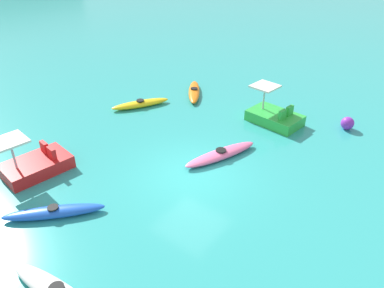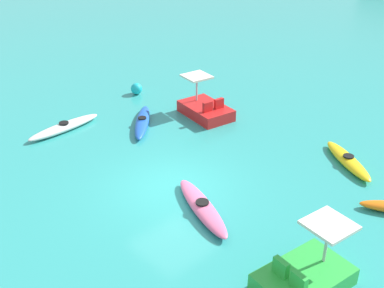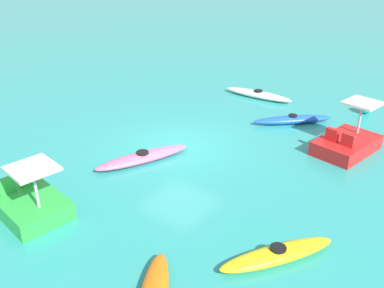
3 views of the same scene
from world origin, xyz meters
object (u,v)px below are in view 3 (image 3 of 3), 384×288
(kayak_blue, at_px, (292,120))
(buoy_cyan, at_px, (366,107))
(kayak_white, at_px, (258,94))
(pedal_boat_red, at_px, (347,143))
(pedal_boat_green, at_px, (28,202))
(kayak_yellow, at_px, (277,254))
(kayak_pink, at_px, (143,157))

(kayak_blue, xyz_separation_m, buoy_cyan, (-2.96, 1.96, 0.12))
(kayak_white, distance_m, pedal_boat_red, 6.08)
(pedal_boat_green, distance_m, pedal_boat_red, 10.55)
(pedal_boat_green, height_order, pedal_boat_red, same)
(pedal_boat_green, bearing_deg, buoy_cyan, 159.94)
(kayak_yellow, relative_size, pedal_boat_green, 1.10)
(kayak_pink, distance_m, pedal_boat_green, 4.06)
(kayak_yellow, height_order, kayak_pink, same)
(buoy_cyan, bearing_deg, kayak_white, -76.45)
(kayak_pink, bearing_deg, kayak_blue, 158.18)
(kayak_white, bearing_deg, kayak_pink, 1.50)
(kayak_yellow, relative_size, pedal_boat_red, 1.09)
(kayak_white, height_order, pedal_boat_red, pedal_boat_red)
(kayak_yellow, distance_m, kayak_pink, 6.10)
(pedal_boat_red, bearing_deg, kayak_blue, -113.69)
(pedal_boat_green, bearing_deg, pedal_boat_red, 148.83)
(kayak_yellow, relative_size, kayak_white, 0.85)
(pedal_boat_red, bearing_deg, pedal_boat_green, -31.17)
(kayak_pink, relative_size, pedal_boat_green, 1.29)
(kayak_white, bearing_deg, kayak_blue, 55.38)
(kayak_pink, relative_size, buoy_cyan, 6.02)
(pedal_boat_red, xyz_separation_m, buoy_cyan, (-4.11, -0.67, -0.06))
(kayak_blue, relative_size, kayak_white, 0.81)
(kayak_pink, height_order, pedal_boat_red, pedal_boat_red)
(kayak_pink, distance_m, pedal_boat_red, 7.12)
(kayak_blue, distance_m, kayak_white, 3.24)
(kayak_blue, height_order, pedal_boat_red, pedal_boat_red)
(kayak_yellow, distance_m, buoy_cyan, 10.78)
(kayak_white, relative_size, pedal_boat_red, 1.29)
(pedal_boat_red, height_order, buoy_cyan, pedal_boat_red)
(pedal_boat_green, height_order, buoy_cyan, pedal_boat_green)
(kayak_yellow, bearing_deg, pedal_boat_red, -173.06)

